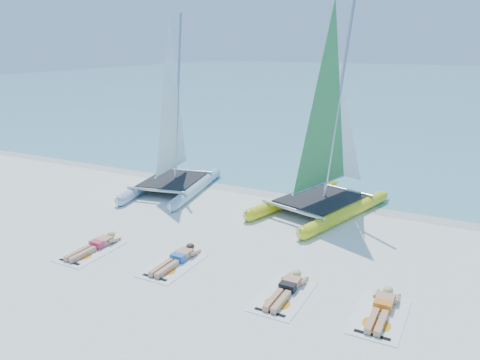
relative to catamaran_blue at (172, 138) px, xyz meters
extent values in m
plane|color=white|center=(3.80, -4.03, -2.00)|extent=(140.00, 140.00, 0.00)
cube|color=#79B9CA|center=(3.80, 58.97, -2.00)|extent=(140.00, 115.00, 0.01)
cube|color=silver|center=(3.80, 1.47, -2.00)|extent=(140.00, 1.40, 0.01)
cylinder|color=#A4BDD8|center=(-0.95, -0.29, -1.81)|extent=(1.23, 4.40, 0.39)
cone|color=#A4BDD8|center=(-1.41, 2.10, -1.81)|extent=(0.47, 0.62, 0.37)
cylinder|color=#A4BDD8|center=(0.99, 0.09, -1.81)|extent=(1.23, 4.40, 0.39)
cone|color=#A4BDD8|center=(0.52, 2.47, -1.81)|extent=(0.47, 0.62, 0.37)
cube|color=black|center=(0.02, -0.10, -1.58)|extent=(2.33, 2.74, 0.03)
cylinder|color=#B2B5B9|center=(-0.13, 0.67, 1.45)|extent=(0.31, 1.15, 6.07)
cylinder|color=yellow|center=(4.72, 0.55, -1.80)|extent=(1.72, 4.60, 0.41)
cone|color=yellow|center=(5.44, 3.02, -1.80)|extent=(0.55, 0.69, 0.39)
cylinder|color=yellow|center=(6.72, -0.05, -1.80)|extent=(1.72, 4.60, 0.41)
cone|color=yellow|center=(7.45, 2.43, -1.80)|extent=(0.55, 0.69, 0.39)
cube|color=black|center=(5.72, 0.25, -1.56)|extent=(2.66, 3.04, 0.03)
cylinder|color=#B2B5B9|center=(5.95, 1.05, 1.66)|extent=(0.44, 1.21, 6.45)
cube|color=white|center=(1.24, -5.64, -1.99)|extent=(1.00, 1.85, 0.02)
cube|color=tan|center=(1.24, -5.21, -1.88)|extent=(0.36, 0.55, 0.17)
cube|color=#D4324F|center=(1.24, -5.41, -1.88)|extent=(0.37, 0.22, 0.17)
cube|color=tan|center=(1.24, -6.01, -1.92)|extent=(0.31, 0.85, 0.13)
sphere|color=tan|center=(1.24, -4.84, -1.84)|extent=(0.21, 0.21, 0.21)
ellipsoid|color=#D8BE65|center=(1.24, -4.83, -1.80)|extent=(0.22, 0.24, 0.15)
cube|color=white|center=(3.69, -5.30, -1.99)|extent=(1.00, 1.85, 0.02)
cube|color=tan|center=(3.69, -4.87, -1.88)|extent=(0.36, 0.55, 0.17)
cube|color=blue|center=(3.69, -5.07, -1.88)|extent=(0.37, 0.22, 0.17)
cube|color=tan|center=(3.69, -5.67, -1.92)|extent=(0.31, 0.85, 0.13)
sphere|color=tan|center=(3.69, -4.50, -1.84)|extent=(0.21, 0.21, 0.21)
ellipsoid|color=#372214|center=(3.69, -4.49, -1.80)|extent=(0.22, 0.24, 0.15)
cube|color=white|center=(6.75, -5.41, -1.99)|extent=(1.00, 1.85, 0.02)
cube|color=tan|center=(6.75, -4.98, -1.88)|extent=(0.36, 0.55, 0.17)
cube|color=black|center=(6.75, -5.18, -1.88)|extent=(0.37, 0.22, 0.17)
cube|color=tan|center=(6.75, -5.78, -1.92)|extent=(0.31, 0.85, 0.13)
sphere|color=tan|center=(6.75, -4.61, -1.84)|extent=(0.21, 0.21, 0.21)
ellipsoid|color=#D8BE65|center=(6.75, -4.60, -1.80)|extent=(0.22, 0.24, 0.15)
cube|color=white|center=(8.82, -5.22, -1.99)|extent=(1.00, 1.85, 0.02)
cube|color=tan|center=(8.82, -4.79, -1.88)|extent=(0.36, 0.55, 0.17)
cube|color=orange|center=(8.82, -4.99, -1.88)|extent=(0.37, 0.22, 0.17)
cube|color=tan|center=(8.82, -5.59, -1.92)|extent=(0.31, 0.85, 0.13)
sphere|color=tan|center=(8.82, -4.42, -1.84)|extent=(0.21, 0.21, 0.21)
ellipsoid|color=#D8BE65|center=(8.82, -4.41, -1.80)|extent=(0.22, 0.24, 0.15)
camera|label=1|loc=(10.14, -14.05, 3.42)|focal=35.00mm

